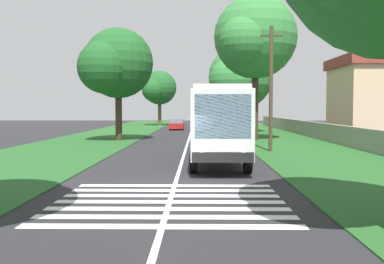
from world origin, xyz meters
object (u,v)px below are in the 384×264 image
(trailing_car_0, at_px, (208,129))
(roadside_tree_right_0, at_px, (239,79))
(coach_bus, at_px, (217,120))
(trailing_car_1, at_px, (205,127))
(trailing_minibus_0, at_px, (206,115))
(roadside_tree_left_0, at_px, (116,66))
(roadside_tree_right_1, at_px, (254,39))
(roadside_tree_left_1, at_px, (159,89))
(utility_pole, at_px, (271,87))
(trailing_car_2, at_px, (177,124))
(trailing_car_3, at_px, (205,122))

(trailing_car_0, distance_m, roadside_tree_right_0, 9.32)
(coach_bus, xyz_separation_m, trailing_car_1, (25.86, 0.22, -1.48))
(coach_bus, distance_m, trailing_minibus_0, 48.70)
(trailing_minibus_0, height_order, roadside_tree_left_0, roadside_tree_left_0)
(coach_bus, relative_size, trailing_minibus_0, 1.86)
(roadside_tree_right_1, bearing_deg, trailing_minibus_0, 5.73)
(coach_bus, relative_size, roadside_tree_left_1, 1.30)
(trailing_car_0, xyz_separation_m, roadside_tree_right_1, (-5.99, -3.72, 7.91))
(utility_pole, bearing_deg, roadside_tree_right_0, -0.01)
(coach_bus, relative_size, trailing_car_0, 2.60)
(trailing_car_2, distance_m, trailing_car_3, 8.72)
(roadside_tree_right_1, bearing_deg, trailing_car_0, 31.85)
(trailing_car_1, bearing_deg, trailing_car_3, -0.95)
(trailing_car_0, bearing_deg, trailing_car_2, 16.33)
(trailing_car_2, height_order, utility_pole, utility_pole)
(trailing_minibus_0, bearing_deg, roadside_tree_left_0, 166.52)
(trailing_car_3, xyz_separation_m, roadside_tree_left_0, (-26.54, 7.93, 5.66))
(trailing_car_2, xyz_separation_m, roadside_tree_left_0, (-18.65, 4.20, 5.66))
(trailing_car_0, bearing_deg, roadside_tree_left_1, 15.48)
(trailing_car_0, distance_m, trailing_car_1, 5.14)
(roadside_tree_right_0, bearing_deg, utility_pole, 179.99)
(trailing_car_3, bearing_deg, roadside_tree_right_0, -165.35)
(trailing_car_3, bearing_deg, trailing_car_0, 179.82)
(trailing_car_0, height_order, roadside_tree_right_0, roadside_tree_right_0)
(roadside_tree_right_0, bearing_deg, roadside_tree_left_0, 138.05)
(trailing_car_0, distance_m, utility_pole, 16.33)
(trailing_car_2, relative_size, trailing_car_3, 1.00)
(trailing_car_0, bearing_deg, trailing_car_1, 2.11)
(roadside_tree_left_1, bearing_deg, trailing_car_3, -127.82)
(trailing_car_3, relative_size, roadside_tree_left_1, 0.50)
(coach_bus, xyz_separation_m, trailing_car_0, (20.72, 0.03, -1.48))
(trailing_car_0, relative_size, roadside_tree_left_0, 0.46)
(trailing_minibus_0, xyz_separation_m, roadside_tree_right_1, (-33.97, -3.41, 7.03))
(roadside_tree_right_0, distance_m, utility_pole, 22.29)
(trailing_car_0, xyz_separation_m, utility_pole, (-15.54, -3.65, 3.44))
(roadside_tree_left_1, distance_m, roadside_tree_right_0, 22.21)
(roadside_tree_left_1, distance_m, roadside_tree_right_1, 33.96)
(trailing_car_3, height_order, roadside_tree_left_1, roadside_tree_left_1)
(roadside_tree_left_1, height_order, utility_pole, roadside_tree_left_1)
(trailing_car_2, distance_m, utility_pole, 29.18)
(trailing_car_1, height_order, roadside_tree_left_1, roadside_tree_left_1)
(coach_bus, relative_size, roadside_tree_right_0, 1.13)
(trailing_car_2, bearing_deg, trailing_car_0, -163.67)
(trailing_car_0, height_order, utility_pole, utility_pole)
(roadside_tree_right_1, distance_m, utility_pole, 10.54)
(roadside_tree_left_0, distance_m, roadside_tree_left_1, 32.20)
(coach_bus, xyz_separation_m, roadside_tree_left_1, (46.76, 7.24, 3.65))
(trailing_car_1, distance_m, utility_pole, 21.31)
(trailing_minibus_0, relative_size, utility_pole, 0.76)
(trailing_car_1, relative_size, trailing_minibus_0, 0.72)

